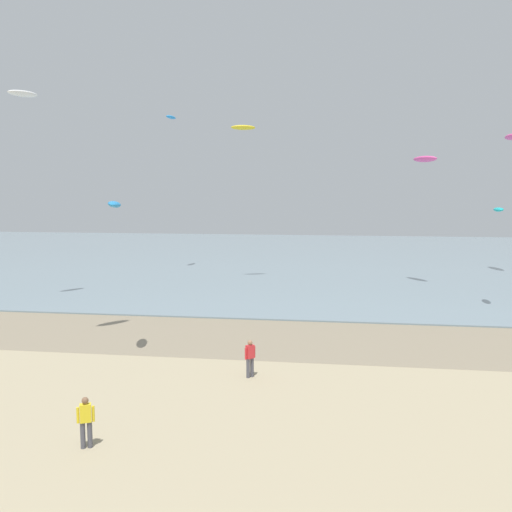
# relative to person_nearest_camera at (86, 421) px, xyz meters

# --- Properties ---
(wet_sand_strip) EXTENTS (120.00, 8.67, 0.01)m
(wet_sand_strip) POSITION_rel_person_nearest_camera_xyz_m (1.95, 14.36, -0.91)
(wet_sand_strip) COLOR gray
(wet_sand_strip) RESTS_ON ground
(sea) EXTENTS (160.00, 70.00, 0.10)m
(sea) POSITION_rel_person_nearest_camera_xyz_m (1.95, 53.69, -0.87)
(sea) COLOR gray
(sea) RESTS_ON ground
(person_nearest_camera) EXTENTS (0.53, 0.35, 1.71)m
(person_nearest_camera) POSITION_rel_person_nearest_camera_xyz_m (0.00, 0.00, 0.00)
(person_nearest_camera) COLOR #4C4C56
(person_nearest_camera) RESTS_ON ground
(person_mid_beach) EXTENTS (0.42, 0.43, 1.71)m
(person_mid_beach) POSITION_rel_person_nearest_camera_xyz_m (4.22, 7.60, 0.00)
(person_mid_beach) COLOR #4C4C56
(person_mid_beach) RESTS_ON ground
(kite_aloft_0) EXTENTS (2.31, 1.43, 0.55)m
(kite_aloft_0) POSITION_rel_person_nearest_camera_xyz_m (-0.26, 32.99, 12.98)
(kite_aloft_0) COLOR yellow
(kite_aloft_1) EXTENTS (0.73, 1.85, 0.33)m
(kite_aloft_1) POSITION_rel_person_nearest_camera_xyz_m (19.05, 24.09, 6.14)
(kite_aloft_1) COLOR #19B2B7
(kite_aloft_2) EXTENTS (2.32, 2.92, 0.70)m
(kite_aloft_2) POSITION_rel_person_nearest_camera_xyz_m (15.35, 32.85, 10.11)
(kite_aloft_2) COLOR #E54C99
(kite_aloft_4) EXTENTS (0.84, 2.02, 0.34)m
(kite_aloft_4) POSITION_rel_person_nearest_camera_xyz_m (-8.50, 38.69, 14.76)
(kite_aloft_4) COLOR #2384D1
(kite_aloft_6) EXTENTS (1.11, 1.96, 0.42)m
(kite_aloft_6) POSITION_rel_person_nearest_camera_xyz_m (-2.71, 9.48, 6.76)
(kite_aloft_6) COLOR #2384D1
(kite_aloft_8) EXTENTS (1.86, 2.31, 0.57)m
(kite_aloft_8) POSITION_rel_person_nearest_camera_xyz_m (-14.21, 21.48, 14.28)
(kite_aloft_8) COLOR white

